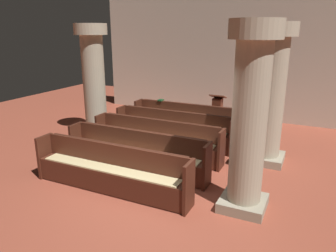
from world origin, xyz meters
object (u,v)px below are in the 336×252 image
pillar_aisle_rear (250,117)px  kneeler_box_navy (238,160)px  pew_row_2 (157,138)px  pillar_far_side (94,79)px  pillar_aisle_side (271,93)px  pew_row_3 (136,151)px  pew_row_1 (173,127)px  kneeler_box_red (247,145)px  hymn_book (161,100)px  lectern (217,114)px  pew_row_4 (110,168)px  pew_row_0 (187,119)px

pillar_aisle_rear → kneeler_box_navy: (-0.55, 1.86, -1.55)m
pew_row_2 → pillar_far_side: 2.79m
pillar_aisle_side → pew_row_3: bearing=-143.6°
pew_row_2 → pillar_far_side: size_ratio=1.04×
pew_row_1 → kneeler_box_red: 2.00m
pillar_far_side → hymn_book: (1.45, 1.34, -0.73)m
pew_row_1 → pew_row_3: bearing=-90.0°
pew_row_3 → lectern: lectern is taller
pew_row_4 → pillar_aisle_side: bearing=48.5°
pew_row_0 → kneeler_box_red: bearing=-14.1°
lectern → pew_row_0: bearing=-119.9°
pew_row_3 → kneeler_box_red: 3.10m
pew_row_1 → pew_row_2: same height
pew_row_3 → kneeler_box_navy: 2.38m
pillar_aisle_rear → kneeler_box_red: bearing=100.6°
pillar_far_side → kneeler_box_navy: size_ratio=9.85×
pew_row_3 → pew_row_4: size_ratio=1.00×
pillar_aisle_side → pillar_aisle_rear: bearing=-90.0°
lectern → kneeler_box_navy: (1.30, -2.58, -0.35)m
pew_row_2 → pillar_aisle_side: size_ratio=1.04×
pew_row_1 → kneeler_box_red: bearing=14.4°
pillar_far_side → kneeler_box_red: size_ratio=8.65×
pew_row_2 → lectern: (0.61, 2.99, -0.03)m
pew_row_4 → pew_row_2: bearing=90.0°
pew_row_3 → pew_row_4: (0.00, -0.97, 0.00)m
pillar_far_side → kneeler_box_navy: (4.31, -0.39, -1.55)m
kneeler_box_navy → pew_row_4: bearing=-129.2°
pew_row_2 → kneeler_box_navy: (1.91, 0.40, -0.38)m
pillar_aisle_side → kneeler_box_red: (-0.55, 0.62, -1.54)m
pew_row_0 → pew_row_1: (0.00, -0.97, 0.00)m
pillar_aisle_side → pillar_far_side: (-4.85, -0.05, 0.00)m
hymn_book → pew_row_3: bearing=-73.0°
pillar_aisle_side → hymn_book: (-3.40, 1.29, -0.73)m
pew_row_2 → pew_row_4: (0.00, -1.93, 0.00)m
lectern → pew_row_4: bearing=-97.0°
pew_row_4 → pillar_aisle_rear: pillar_aisle_rear is taller
pew_row_4 → hymn_book: bearing=103.1°
pillar_far_side → pew_row_2: bearing=-18.2°
pew_row_4 → pew_row_0: bearing=90.0°
pew_row_2 → kneeler_box_red: size_ratio=9.03×
lectern → kneeler_box_red: bearing=-49.7°
pew_row_3 → pew_row_4: 0.97m
hymn_book → pew_row_2: bearing=-66.0°
pillar_aisle_rear → hymn_book: 4.99m
pew_row_2 → pillar_aisle_side: pillar_aisle_side is taller
hymn_book → pew_row_4: bearing=-76.9°
pew_row_1 → pillar_far_side: pillar_far_side is taller
pew_row_3 → pew_row_4: same height
pew_row_2 → lectern: bearing=78.5°
pillar_aisle_side → lectern: (-1.85, 2.15, -1.20)m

